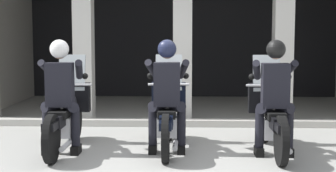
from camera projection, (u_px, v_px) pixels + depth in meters
The scene contains 9 objects.
ground_plane at pixel (173, 117), 10.15m from camera, with size 80.00×80.00×0.00m, color #999993.
station_building at pixel (183, 20), 11.56m from camera, with size 8.55×4.45×3.13m.
kerb_strip at pixel (182, 123), 9.11m from camera, with size 8.05×0.24×0.12m, color #B7B5AD.
motorcycle_left at pixel (66, 115), 7.27m from camera, with size 0.62×2.04×1.35m.
police_officer_left at pixel (60, 87), 6.94m from camera, with size 0.63×0.61×1.58m.
motorcycle_center at pixel (168, 114), 7.31m from camera, with size 0.62×2.04×1.35m.
police_officer_center at pixel (167, 86), 6.98m from camera, with size 0.63×0.61×1.58m.
motorcycle_right at pixel (271, 116), 7.15m from camera, with size 0.62×2.04×1.35m.
police_officer_right at pixel (275, 88), 6.82m from camera, with size 0.63×0.61×1.58m.
Camera 1 is at (0.25, -7.03, 1.68)m, focal length 54.07 mm.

